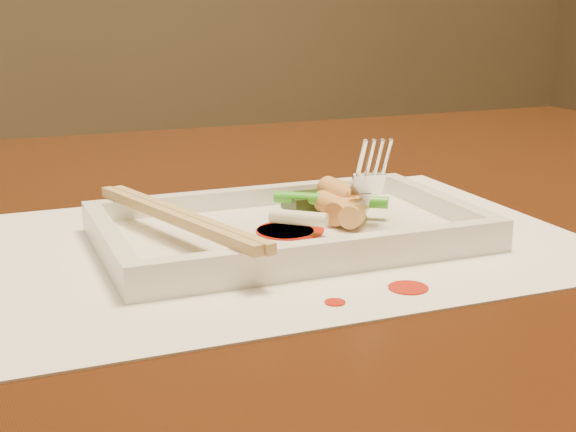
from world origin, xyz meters
name	(u,v)px	position (x,y,z in m)	size (l,w,h in m)	color
table	(209,345)	(0.00, 0.00, 0.65)	(1.40, 0.90, 0.75)	black
placemat	(288,242)	(0.04, -0.07, 0.75)	(0.40, 0.30, 0.00)	white
sauce_splatter_a	(408,288)	(0.07, -0.18, 0.75)	(0.02, 0.02, 0.00)	#BA1605
sauce_splatter_b	(335,302)	(0.02, -0.19, 0.75)	(0.01, 0.01, 0.00)	#BA1605
plate_base	(288,235)	(0.04, -0.07, 0.76)	(0.26, 0.16, 0.01)	white
plate_rim_far	(253,196)	(0.04, 0.00, 0.77)	(0.26, 0.01, 0.01)	white
plate_rim_near	(333,250)	(0.04, -0.14, 0.77)	(0.26, 0.01, 0.01)	white
plate_rim_left	(109,240)	(-0.08, -0.07, 0.77)	(0.01, 0.14, 0.01)	white
plate_rim_right	(440,204)	(0.16, -0.07, 0.77)	(0.01, 0.14, 0.01)	white
veg_piece	(311,202)	(0.07, -0.03, 0.77)	(0.04, 0.03, 0.01)	black
scallion_white	(298,218)	(0.04, -0.08, 0.77)	(0.01, 0.01, 0.04)	#EAEACC
scallion_green	(331,200)	(0.08, -0.05, 0.77)	(0.01, 0.01, 0.09)	#2C9F19
chopstick_a	(173,217)	(-0.04, -0.07, 0.78)	(0.01, 0.19, 0.01)	tan
chopstick_b	(184,216)	(-0.03, -0.07, 0.78)	(0.01, 0.19, 0.01)	tan
fork	(368,116)	(0.11, -0.05, 0.83)	(0.09, 0.10, 0.14)	silver
sauce_blob_0	(285,231)	(0.04, -0.07, 0.76)	(0.04, 0.04, 0.00)	#BA1605
sauce_blob_1	(291,230)	(0.04, -0.07, 0.76)	(0.05, 0.05, 0.00)	#BA1605
rice_cake_0	(343,198)	(0.10, -0.04, 0.77)	(0.02, 0.02, 0.05)	#EFC26F
rice_cake_1	(338,208)	(0.08, -0.07, 0.77)	(0.02, 0.02, 0.05)	#EFC26F
rice_cake_2	(341,194)	(0.09, -0.05, 0.78)	(0.02, 0.02, 0.04)	#EFC26F
rice_cake_3	(348,208)	(0.09, -0.07, 0.77)	(0.02, 0.02, 0.04)	#EFC26F
rice_cake_4	(355,210)	(0.09, -0.07, 0.77)	(0.02, 0.02, 0.04)	#EFC26F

